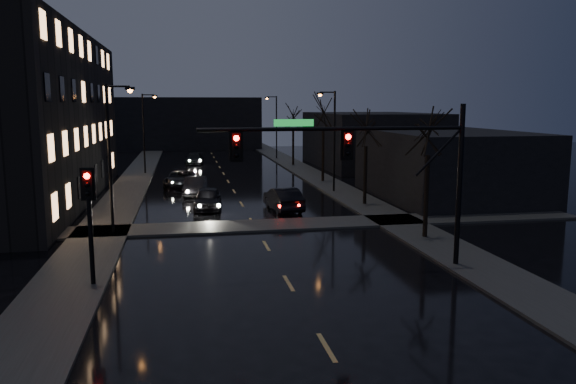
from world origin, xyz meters
name	(u,v)px	position (x,y,z in m)	size (l,w,h in m)	color
ground	(346,380)	(0.00, 0.00, 0.00)	(160.00, 160.00, 0.00)	black
sidewalk_left	(129,188)	(-8.50, 35.00, 0.06)	(3.00, 140.00, 0.12)	#2D2D2B
sidewalk_right	(327,183)	(8.50, 35.00, 0.06)	(3.00, 140.00, 0.12)	#2D2D2B
sidewalk_cross	(255,226)	(0.00, 18.50, 0.06)	(40.00, 3.00, 0.12)	#2D2D2B
apartment_block	(2,118)	(-16.50, 30.00, 6.00)	(12.00, 30.00, 12.00)	black
commercial_right_near	(448,165)	(15.50, 26.00, 2.50)	(10.00, 14.00, 5.00)	black
commercial_right_far	(371,140)	(17.00, 48.00, 3.00)	(12.00, 18.00, 6.00)	black
far_block	(189,123)	(-3.00, 78.00, 4.00)	(22.00, 10.00, 8.00)	black
signal_mast	(376,156)	(3.85, 9.00, 4.87)	(11.11, 0.41, 7.00)	black
signal_pole_left	(89,210)	(-7.50, 8.99, 3.01)	(0.35, 0.41, 4.53)	black
tree_near	(429,119)	(8.40, 14.00, 6.22)	(3.52, 3.52, 8.08)	black
tree_mid_a	(366,121)	(8.40, 24.00, 5.83)	(3.30, 3.30, 7.58)	black
tree_mid_b	(323,108)	(8.40, 36.00, 6.61)	(3.74, 3.74, 8.59)	black
tree_far	(293,112)	(8.40, 50.00, 6.06)	(3.43, 3.43, 7.88)	black
streetlight_l_near	(113,146)	(-7.58, 18.00, 4.77)	(1.53, 0.28, 8.00)	black
streetlight_l_far	(146,127)	(-7.58, 45.00, 4.77)	(1.53, 0.28, 8.00)	black
streetlight_r_mid	(332,133)	(7.58, 30.00, 4.77)	(1.53, 0.28, 8.00)	black
streetlight_r_far	(275,122)	(7.58, 58.00, 4.77)	(1.53, 0.28, 8.00)	black
oncoming_car_a	(208,198)	(-2.43, 24.43, 0.74)	(1.75, 4.35, 1.48)	black
oncoming_car_b	(195,186)	(-3.13, 30.61, 0.71)	(1.50, 4.29, 1.41)	black
oncoming_car_c	(180,179)	(-4.28, 35.32, 0.71)	(2.35, 5.09, 1.42)	black
oncoming_car_d	(194,159)	(-2.71, 53.53, 0.66)	(1.84, 4.52, 1.31)	black
lead_car	(283,199)	(2.47, 23.14, 0.77)	(1.63, 4.67, 1.54)	black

